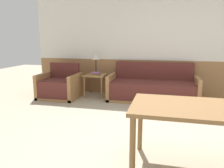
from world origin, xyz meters
name	(u,v)px	position (x,y,z in m)	size (l,w,h in m)	color
ground_plane	(176,143)	(0.00, 0.00, 0.00)	(16.00, 16.00, 0.00)	#B2A58C
wall_back	(174,42)	(0.00, 2.63, 1.35)	(7.20, 0.06, 2.70)	#996B42
couch	(152,89)	(-0.46, 2.12, 0.27)	(2.03, 0.83, 0.86)	#9E7042
armchair	(60,87)	(-2.68, 1.84, 0.27)	(0.93, 0.76, 0.83)	#9E7042
side_table	(96,78)	(-1.87, 2.20, 0.45)	(0.50, 0.50, 0.55)	#9E7042
table_lamp	(96,57)	(-1.88, 2.29, 0.98)	(0.21, 0.21, 0.54)	black
book_stack	(96,73)	(-1.84, 2.11, 0.59)	(0.21, 0.18, 0.08)	gold
dining_table	(221,115)	(0.37, -0.62, 0.66)	(1.81, 0.80, 0.73)	olive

